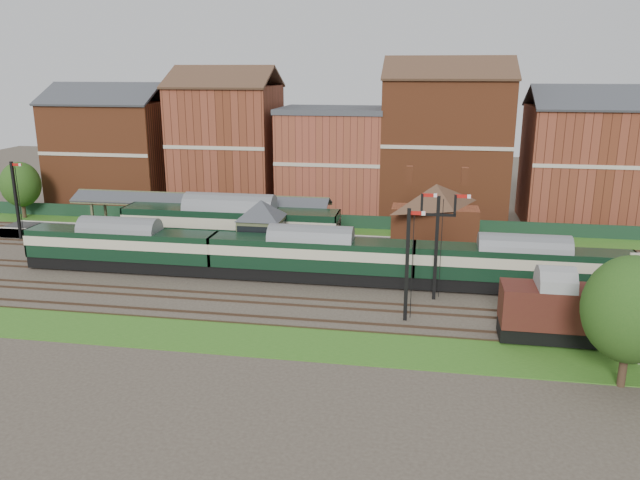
% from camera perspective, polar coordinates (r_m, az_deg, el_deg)
% --- Properties ---
extents(ground, '(160.00, 160.00, 0.00)m').
position_cam_1_polar(ground, '(52.12, -3.00, -3.64)').
color(ground, '#473D33').
rests_on(ground, ground).
extents(grass_back, '(90.00, 4.50, 0.06)m').
position_cam_1_polar(grass_back, '(67.14, -0.01, 0.79)').
color(grass_back, '#2D6619').
rests_on(grass_back, ground).
extents(grass_front, '(90.00, 5.00, 0.06)m').
position_cam_1_polar(grass_front, '(41.32, -6.68, -8.96)').
color(grass_front, '#2D6619').
rests_on(grass_front, ground).
extents(fence, '(90.00, 0.12, 1.50)m').
position_cam_1_polar(fence, '(68.87, 0.27, 1.79)').
color(fence, '#193823').
rests_on(fence, ground).
extents(platform, '(55.00, 3.40, 1.00)m').
position_cam_1_polar(platform, '(62.17, -5.54, -0.03)').
color(platform, '#2D2D2D').
rests_on(platform, ground).
extents(signal_box, '(5.40, 5.40, 6.00)m').
position_cam_1_polar(signal_box, '(54.91, -5.36, 0.79)').
color(signal_box, '#5E7050').
rests_on(signal_box, ground).
extents(brick_hut, '(3.20, 2.64, 2.94)m').
position_cam_1_polar(brick_hut, '(53.99, 2.93, -1.62)').
color(brick_hut, brown).
rests_on(brick_hut, ground).
extents(station_building, '(8.10, 8.10, 5.90)m').
position_cam_1_polar(station_building, '(59.23, 10.47, 2.45)').
color(station_building, brown).
rests_on(station_building, platform).
extents(canopy, '(26.00, 3.89, 4.08)m').
position_cam_1_polar(canopy, '(63.05, -10.92, 3.79)').
color(canopy, '#505837').
rests_on(canopy, platform).
extents(semaphore_bracket, '(3.60, 0.25, 8.18)m').
position_cam_1_polar(semaphore_bracket, '(47.18, 10.66, -0.05)').
color(semaphore_bracket, black).
rests_on(semaphore_bracket, ground).
extents(semaphore_platform_end, '(1.23, 0.25, 8.00)m').
position_cam_1_polar(semaphore_platform_end, '(70.58, -26.02, 3.37)').
color(semaphore_platform_end, black).
rests_on(semaphore_platform_end, ground).
extents(semaphore_siding, '(1.23, 0.25, 8.00)m').
position_cam_1_polar(semaphore_siding, '(43.00, 8.00, -2.13)').
color(semaphore_siding, black).
rests_on(semaphore_siding, ground).
extents(town_backdrop, '(69.00, 10.00, 16.00)m').
position_cam_1_polar(town_backdrop, '(74.54, 1.03, 7.73)').
color(town_backdrop, brown).
rests_on(town_backdrop, ground).
extents(dmu_train, '(50.04, 2.63, 3.84)m').
position_cam_1_polar(dmu_train, '(51.03, -0.83, -1.37)').
color(dmu_train, black).
rests_on(dmu_train, ground).
extents(platform_railcar, '(20.47, 3.22, 4.71)m').
position_cam_1_polar(platform_railcar, '(59.12, -8.16, 1.31)').
color(platform_railcar, black).
rests_on(platform_railcar, ground).
extents(goods_van_b, '(6.46, 2.80, 3.92)m').
position_cam_1_polar(goods_van_b, '(42.56, 20.50, -5.95)').
color(goods_van_b, black).
rests_on(goods_van_b, ground).
extents(tree_far, '(5.14, 5.14, 7.50)m').
position_cam_1_polar(tree_far, '(37.53, 26.57, -5.72)').
color(tree_far, '#382619').
rests_on(tree_far, ground).
extents(tree_back, '(4.52, 4.52, 6.60)m').
position_cam_1_polar(tree_back, '(80.42, -25.70, 4.60)').
color(tree_back, '#382619').
rests_on(tree_back, ground).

